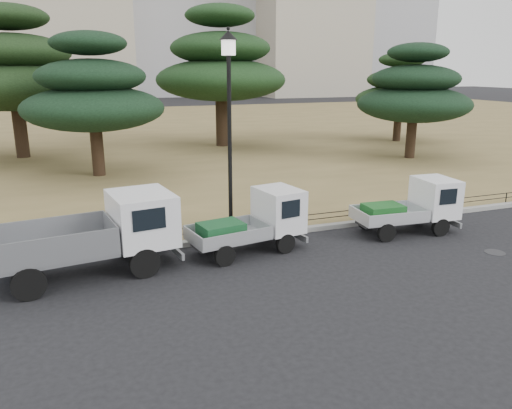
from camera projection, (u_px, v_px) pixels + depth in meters
name	position (u px, v px, depth m)	size (l,w,h in m)	color
ground	(281.00, 267.00, 13.93)	(220.00, 220.00, 0.00)	black
lawn	(137.00, 134.00, 41.58)	(120.00, 56.00, 0.15)	olive
curb	(250.00, 236.00, 16.26)	(120.00, 0.25, 0.16)	gray
truck_large	(95.00, 233.00, 13.21)	(5.00, 2.51, 2.09)	black
truck_kei_front	(255.00, 222.00, 14.99)	(3.64, 2.00, 1.82)	black
truck_kei_rear	(413.00, 206.00, 16.71)	(3.50, 1.68, 1.79)	black
street_lamp	(229.00, 101.00, 15.20)	(0.56, 0.56, 6.29)	black
pipe_fence	(248.00, 224.00, 16.30)	(38.00, 0.04, 0.40)	black
manhole	(495.00, 252.00, 15.02)	(0.60, 0.60, 0.01)	#2D2D30
pine_west_near	(13.00, 71.00, 28.86)	(8.74, 8.74, 8.74)	black
pine_center_left	(93.00, 94.00, 24.08)	(6.81, 6.81, 6.93)	black
pine_center_right	(221.00, 66.00, 33.26)	(8.72, 8.72, 9.25)	black
pine_east_near	(415.00, 93.00, 29.01)	(6.56, 6.56, 6.63)	black
pine_east_far	(400.00, 90.00, 35.97)	(6.28, 6.28, 6.31)	black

